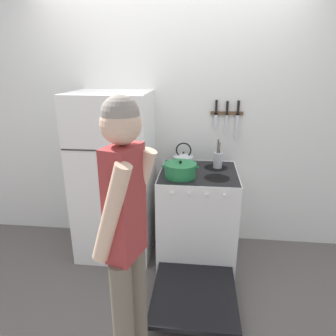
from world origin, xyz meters
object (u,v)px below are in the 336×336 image
at_px(dutch_oven_pot, 180,170).
at_px(utensil_jar, 218,159).
at_px(person, 126,233).
at_px(refrigerator, 115,177).
at_px(stove_range, 197,217).
at_px(tea_kettle, 184,160).

xyz_separation_m(dutch_oven_pot, utensil_jar, (0.34, 0.29, 0.02)).
height_order(dutch_oven_pot, person, person).
bearing_deg(person, dutch_oven_pot, 5.82).
distance_m(refrigerator, stove_range, 0.88).
relative_size(stove_range, dutch_oven_pot, 4.31).
height_order(utensil_jar, person, person).
height_order(stove_range, tea_kettle, tea_kettle).
relative_size(stove_range, tea_kettle, 5.81).
distance_m(stove_range, utensil_jar, 0.58).
distance_m(stove_range, person, 1.36).
bearing_deg(refrigerator, utensil_jar, 6.86).
xyz_separation_m(dutch_oven_pot, tea_kettle, (0.01, 0.28, 0.01)).
relative_size(refrigerator, utensil_jar, 5.52).
distance_m(tea_kettle, person, 1.39).
xyz_separation_m(stove_range, tea_kettle, (-0.15, 0.18, 0.51)).
relative_size(tea_kettle, utensil_jar, 0.84).
height_order(refrigerator, person, person).
xyz_separation_m(refrigerator, stove_range, (0.80, -0.07, -0.35)).
bearing_deg(tea_kettle, utensil_jar, 1.29).
distance_m(dutch_oven_pot, person, 1.11).
distance_m(refrigerator, utensil_jar, 1.00).
relative_size(tea_kettle, person, 0.14).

